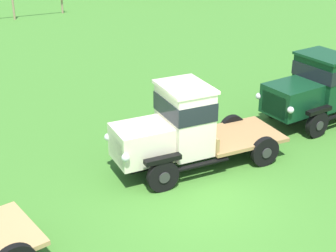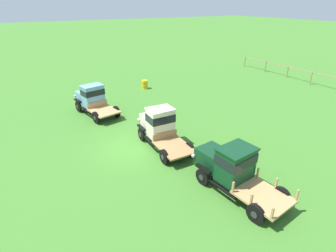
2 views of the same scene
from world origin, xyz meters
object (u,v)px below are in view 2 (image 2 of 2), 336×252
(vintage_truck_midrow_center, at_px, (231,166))
(oil_drum_beside_row, at_px, (145,84))
(vintage_truck_second_in_line, at_px, (160,126))
(vintage_truck_foreground_near, at_px, (92,98))

(vintage_truck_midrow_center, xyz_separation_m, oil_drum_beside_row, (-16.00, 3.06, -0.70))
(vintage_truck_second_in_line, height_order, oil_drum_beside_row, vintage_truck_second_in_line)
(vintage_truck_midrow_center, bearing_deg, oil_drum_beside_row, 169.16)
(vintage_truck_midrow_center, relative_size, oil_drum_beside_row, 5.85)
(vintage_truck_foreground_near, height_order, vintage_truck_second_in_line, vintage_truck_second_in_line)
(vintage_truck_foreground_near, distance_m, oil_drum_beside_row, 7.21)
(vintage_truck_second_in_line, relative_size, oil_drum_beside_row, 5.67)
(vintage_truck_foreground_near, distance_m, vintage_truck_midrow_center, 12.70)
(vintage_truck_second_in_line, relative_size, vintage_truck_midrow_center, 0.97)
(vintage_truck_second_in_line, distance_m, vintage_truck_midrow_center, 5.40)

